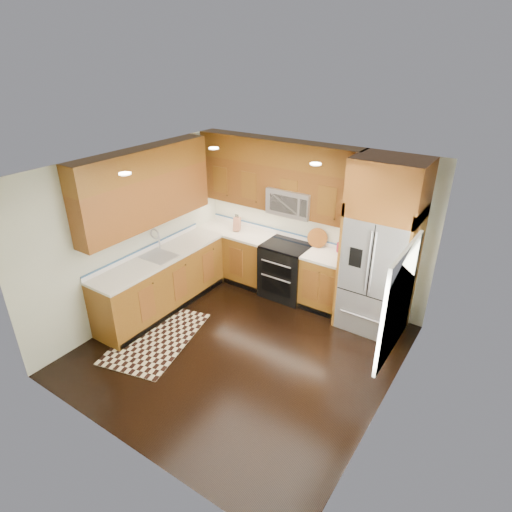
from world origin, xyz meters
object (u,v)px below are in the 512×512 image
Objects in this scene: refrigerator at (381,248)px; rug at (157,338)px; knife_block at (237,224)px; utensil_crock at (340,245)px; range at (286,270)px.

rug is (-2.50, -2.10, -1.30)m from refrigerator.
knife_block is 1.89m from utensil_crock.
utensil_crock is (1.78, 2.40, 1.04)m from rug.
refrigerator is (1.55, -0.04, 0.83)m from range.
utensil_crock is at bearing 6.09° from knife_block.
range is 3.01× the size of utensil_crock.
rug is 5.36× the size of knife_block.
refrigerator reaches higher than knife_block.
rug is 3.16m from utensil_crock.
knife_block is at bearing 177.91° from refrigerator.
knife_block is at bearing 79.09° from rug.
rug is (-0.95, -2.14, -0.46)m from range.
range is at bearing 52.45° from rug.
range is 1.76m from refrigerator.
rug is 2.44m from knife_block.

